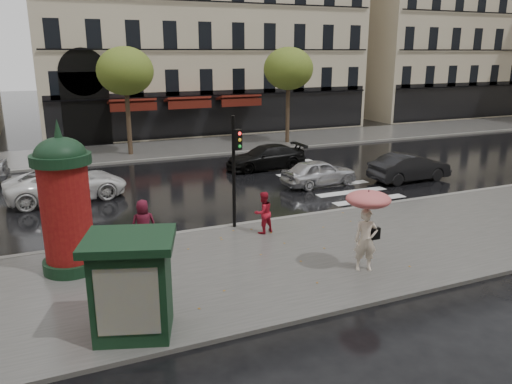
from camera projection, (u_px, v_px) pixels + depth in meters
name	position (u px, v px, depth m)	size (l,w,h in m)	color
ground	(290.00, 253.00, 16.21)	(160.00, 160.00, 0.00)	black
near_sidewalk	(298.00, 257.00, 15.75)	(90.00, 7.00, 0.12)	#474744
far_sidewalk	(159.00, 150.00, 32.98)	(90.00, 6.00, 0.12)	#474744
near_kerb	(254.00, 223.00, 18.84)	(90.00, 0.25, 0.14)	slate
far_kerb	(170.00, 158.00, 30.32)	(90.00, 0.25, 0.14)	slate
zebra_crossing	(308.00, 173.00, 26.98)	(3.60, 11.75, 0.01)	silver
bldg_far_right	(449.00, 3.00, 52.65)	(24.00, 14.00, 22.90)	#B7A88C
tree_far_left	(125.00, 71.00, 29.94)	(3.40, 3.40, 6.64)	#38281C
tree_far_right	(288.00, 69.00, 34.15)	(3.40, 3.40, 6.64)	#38281C
woman_umbrella	(367.00, 217.00, 14.28)	(1.28, 1.28, 2.47)	beige
woman_red	(263.00, 213.00, 17.50)	(0.73, 0.57, 1.50)	red
man_burgundy	(144.00, 224.00, 16.10)	(0.80, 0.52, 1.64)	#501020
morris_column	(65.00, 200.00, 14.14)	(1.65, 1.65, 4.44)	black
traffic_light	(235.00, 161.00, 17.60)	(0.30, 0.40, 4.07)	black
newsstand	(132.00, 284.00, 11.09)	(2.35, 2.16, 2.33)	black
car_silver	(319.00, 172.00, 24.27)	(1.53, 3.80, 1.30)	silver
car_darkgrey	(410.00, 167.00, 25.13)	(1.48, 4.24, 1.40)	black
car_white	(67.00, 184.00, 21.92)	(2.36, 5.12, 1.42)	white
car_black	(266.00, 157.00, 27.72)	(1.84, 4.53, 1.32)	black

